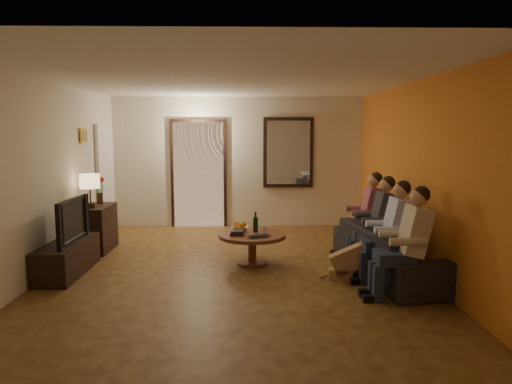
{
  "coord_description": "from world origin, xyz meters",
  "views": [
    {
      "loc": [
        0.17,
        -6.17,
        1.89
      ],
      "look_at": [
        0.3,
        0.3,
        1.05
      ],
      "focal_mm": 32.0,
      "sensor_mm": 36.0,
      "label": 1
    }
  ],
  "objects_px": {
    "sofa": "(391,251)",
    "table_lamp": "(90,191)",
    "coffee_table": "(252,249)",
    "person_c": "(378,226)",
    "bowl": "(240,228)",
    "tv_stand": "(68,258)",
    "person_b": "(392,236)",
    "tv": "(66,220)",
    "person_a": "(409,248)",
    "person_d": "(367,218)",
    "wine_bottle": "(256,222)",
    "laptop": "(260,237)",
    "dresser": "(97,228)",
    "dog": "(348,259)"
  },
  "relations": [
    {
      "from": "sofa",
      "to": "table_lamp",
      "type": "bearing_deg",
      "value": 67.55
    },
    {
      "from": "sofa",
      "to": "coffee_table",
      "type": "bearing_deg",
      "value": 65.84
    },
    {
      "from": "person_c",
      "to": "bowl",
      "type": "relative_size",
      "value": 4.63
    },
    {
      "from": "tv_stand",
      "to": "person_b",
      "type": "bearing_deg",
      "value": -5.73
    },
    {
      "from": "tv",
      "to": "person_a",
      "type": "height_order",
      "value": "person_a"
    },
    {
      "from": "bowl",
      "to": "table_lamp",
      "type": "bearing_deg",
      "value": 171.12
    },
    {
      "from": "person_c",
      "to": "person_d",
      "type": "bearing_deg",
      "value": 90.0
    },
    {
      "from": "bowl",
      "to": "person_a",
      "type": "bearing_deg",
      "value": -40.56
    },
    {
      "from": "coffee_table",
      "to": "wine_bottle",
      "type": "bearing_deg",
      "value": 63.43
    },
    {
      "from": "tv_stand",
      "to": "person_c",
      "type": "xyz_separation_m",
      "value": [
        4.25,
        0.17,
        0.38
      ]
    },
    {
      "from": "sofa",
      "to": "laptop",
      "type": "relative_size",
      "value": 6.74
    },
    {
      "from": "person_d",
      "to": "coffee_table",
      "type": "relative_size",
      "value": 1.23
    },
    {
      "from": "person_a",
      "to": "wine_bottle",
      "type": "distance_m",
      "value": 2.29
    },
    {
      "from": "bowl",
      "to": "tv_stand",
      "type": "bearing_deg",
      "value": -164.78
    },
    {
      "from": "tv",
      "to": "coffee_table",
      "type": "distance_m",
      "value": 2.58
    },
    {
      "from": "dresser",
      "to": "tv_stand",
      "type": "xyz_separation_m",
      "value": [
        0.0,
        -1.21,
        -0.15
      ]
    },
    {
      "from": "dresser",
      "to": "person_c",
      "type": "bearing_deg",
      "value": -13.72
    },
    {
      "from": "dresser",
      "to": "tv",
      "type": "bearing_deg",
      "value": -90.0
    },
    {
      "from": "tv",
      "to": "person_a",
      "type": "relative_size",
      "value": 0.87
    },
    {
      "from": "person_b",
      "to": "dog",
      "type": "xyz_separation_m",
      "value": [
        -0.52,
        0.1,
        -0.32
      ]
    },
    {
      "from": "person_c",
      "to": "bowl",
      "type": "height_order",
      "value": "person_c"
    },
    {
      "from": "table_lamp",
      "to": "person_a",
      "type": "distance_m",
      "value": 4.72
    },
    {
      "from": "person_d",
      "to": "wine_bottle",
      "type": "bearing_deg",
      "value": -171.2
    },
    {
      "from": "dog",
      "to": "coffee_table",
      "type": "height_order",
      "value": "dog"
    },
    {
      "from": "person_b",
      "to": "coffee_table",
      "type": "height_order",
      "value": "person_b"
    },
    {
      "from": "person_d",
      "to": "dog",
      "type": "distance_m",
      "value": 1.26
    },
    {
      "from": "person_a",
      "to": "laptop",
      "type": "height_order",
      "value": "person_a"
    },
    {
      "from": "tv_stand",
      "to": "person_c",
      "type": "distance_m",
      "value": 4.27
    },
    {
      "from": "dresser",
      "to": "laptop",
      "type": "height_order",
      "value": "dresser"
    },
    {
      "from": "coffee_table",
      "to": "person_d",
      "type": "bearing_deg",
      "value": 11.72
    },
    {
      "from": "dresser",
      "to": "coffee_table",
      "type": "bearing_deg",
      "value": -17.82
    },
    {
      "from": "tv_stand",
      "to": "person_a",
      "type": "distance_m",
      "value": 4.39
    },
    {
      "from": "tv_stand",
      "to": "sofa",
      "type": "xyz_separation_m",
      "value": [
        4.35,
        -0.13,
        0.11
      ]
    },
    {
      "from": "tv",
      "to": "laptop",
      "type": "xyz_separation_m",
      "value": [
        2.59,
        0.13,
        -0.27
      ]
    },
    {
      "from": "table_lamp",
      "to": "person_a",
      "type": "relative_size",
      "value": 0.45
    },
    {
      "from": "sofa",
      "to": "bowl",
      "type": "height_order",
      "value": "sofa"
    },
    {
      "from": "sofa",
      "to": "wine_bottle",
      "type": "distance_m",
      "value": 1.93
    },
    {
      "from": "dresser",
      "to": "wine_bottle",
      "type": "bearing_deg",
      "value": -15.42
    },
    {
      "from": "wine_bottle",
      "to": "laptop",
      "type": "xyz_separation_m",
      "value": [
        0.05,
        -0.38,
        -0.14
      ]
    },
    {
      "from": "tv",
      "to": "person_d",
      "type": "distance_m",
      "value": 4.32
    },
    {
      "from": "coffee_table",
      "to": "laptop",
      "type": "relative_size",
      "value": 2.97
    },
    {
      "from": "tv_stand",
      "to": "tv",
      "type": "height_order",
      "value": "tv"
    },
    {
      "from": "dog",
      "to": "sofa",
      "type": "bearing_deg",
      "value": 23.58
    },
    {
      "from": "tv",
      "to": "person_a",
      "type": "distance_m",
      "value": 4.37
    },
    {
      "from": "dresser",
      "to": "tv",
      "type": "distance_m",
      "value": 1.27
    },
    {
      "from": "bowl",
      "to": "person_d",
      "type": "bearing_deg",
      "value": 4.26
    },
    {
      "from": "laptop",
      "to": "wine_bottle",
      "type": "bearing_deg",
      "value": 77.0
    },
    {
      "from": "person_c",
      "to": "sofa",
      "type": "bearing_deg",
      "value": -71.57
    },
    {
      "from": "wine_bottle",
      "to": "laptop",
      "type": "height_order",
      "value": "wine_bottle"
    },
    {
      "from": "person_d",
      "to": "dog",
      "type": "bearing_deg",
      "value": -115.42
    }
  ]
}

